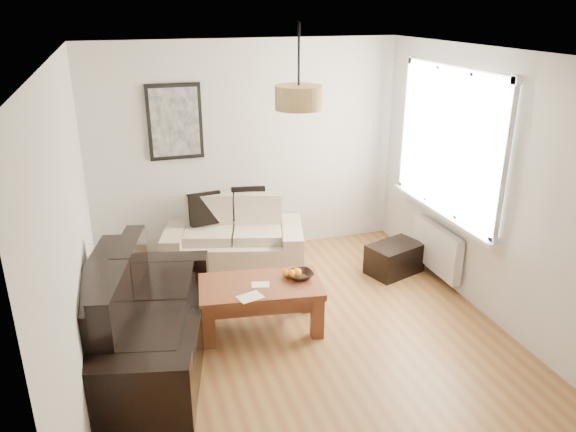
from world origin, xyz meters
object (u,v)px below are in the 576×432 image
object	(u,v)px
sofa_leather	(145,314)
coffee_table	(261,306)
loveseat_cream	(234,236)
ottoman	(394,258)

from	to	relation	value
sofa_leather	coffee_table	distance (m)	1.12
sofa_leather	coffee_table	xyz separation A→B (m)	(1.09, 0.16, -0.20)
loveseat_cream	ottoman	xyz separation A→B (m)	(1.75, -0.71, -0.22)
loveseat_cream	sofa_leather	distance (m)	1.92
loveseat_cream	coffee_table	bearing A→B (deg)	-76.36
loveseat_cream	ottoman	bearing A→B (deg)	-6.86
sofa_leather	ottoman	xyz separation A→B (m)	(2.88, 0.84, -0.26)
sofa_leather	ottoman	bearing A→B (deg)	-60.53
ottoman	coffee_table	bearing A→B (deg)	-159.14
loveseat_cream	coffee_table	world-z (taller)	loveseat_cream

